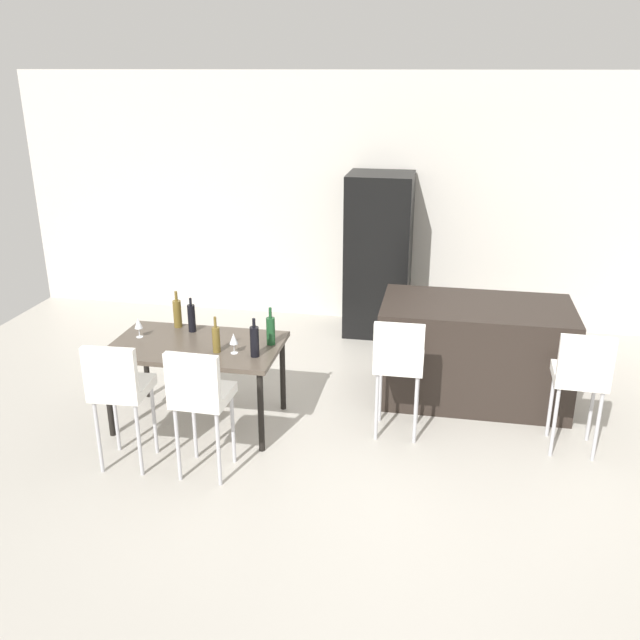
# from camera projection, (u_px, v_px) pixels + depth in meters

# --- Properties ---
(ground_plane) EXTENTS (10.00, 10.00, 0.00)m
(ground_plane) POSITION_uv_depth(u_px,v_px,m) (405.00, 449.00, 5.53)
(ground_plane) COLOR #ADA89E
(back_wall) EXTENTS (10.00, 0.12, 2.90)m
(back_wall) POSITION_uv_depth(u_px,v_px,m) (429.00, 203.00, 7.81)
(back_wall) COLOR beige
(back_wall) RESTS_ON ground_plane
(kitchen_island) EXTENTS (1.71, 0.94, 0.92)m
(kitchen_island) POSITION_uv_depth(u_px,v_px,m) (474.00, 352.00, 6.25)
(kitchen_island) COLOR black
(kitchen_island) RESTS_ON ground_plane
(bar_chair_left) EXTENTS (0.40, 0.40, 1.05)m
(bar_chair_left) POSITION_uv_depth(u_px,v_px,m) (399.00, 360.00, 5.49)
(bar_chair_left) COLOR white
(bar_chair_left) RESTS_ON ground_plane
(bar_chair_middle) EXTENTS (0.41, 0.41, 1.05)m
(bar_chair_middle) POSITION_uv_depth(u_px,v_px,m) (581.00, 373.00, 5.24)
(bar_chair_middle) COLOR white
(bar_chair_middle) RESTS_ON ground_plane
(dining_table) EXTENTS (1.43, 0.85, 0.74)m
(dining_table) POSITION_uv_depth(u_px,v_px,m) (197.00, 351.00, 5.72)
(dining_table) COLOR #4C4238
(dining_table) RESTS_ON ground_plane
(dining_chair_near) EXTENTS (0.42, 0.42, 1.05)m
(dining_chair_near) POSITION_uv_depth(u_px,v_px,m) (118.00, 386.00, 5.04)
(dining_chair_near) COLOR white
(dining_chair_near) RESTS_ON ground_plane
(dining_chair_far) EXTENTS (0.41, 0.41, 1.05)m
(dining_chair_far) POSITION_uv_depth(u_px,v_px,m) (200.00, 393.00, 4.93)
(dining_chair_far) COLOR white
(dining_chair_far) RESTS_ON ground_plane
(wine_bottle_left) EXTENTS (0.07, 0.07, 0.33)m
(wine_bottle_left) POSITION_uv_depth(u_px,v_px,m) (271.00, 330.00, 5.64)
(wine_bottle_left) COLOR #194723
(wine_bottle_left) RESTS_ON dining_table
(wine_bottle_right) EXTENTS (0.06, 0.06, 0.31)m
(wine_bottle_right) POSITION_uv_depth(u_px,v_px,m) (216.00, 339.00, 5.49)
(wine_bottle_right) COLOR brown
(wine_bottle_right) RESTS_ON dining_table
(wine_bottle_end) EXTENTS (0.07, 0.07, 0.34)m
(wine_bottle_end) POSITION_uv_depth(u_px,v_px,m) (177.00, 313.00, 6.02)
(wine_bottle_end) COLOR brown
(wine_bottle_end) RESTS_ON dining_table
(wine_bottle_middle) EXTENTS (0.07, 0.07, 0.31)m
(wine_bottle_middle) POSITION_uv_depth(u_px,v_px,m) (192.00, 318.00, 5.92)
(wine_bottle_middle) COLOR black
(wine_bottle_middle) RESTS_ON dining_table
(wine_bottle_far) EXTENTS (0.07, 0.07, 0.33)m
(wine_bottle_far) POSITION_uv_depth(u_px,v_px,m) (255.00, 341.00, 5.41)
(wine_bottle_far) COLOR black
(wine_bottle_far) RESTS_ON dining_table
(wine_glass_near) EXTENTS (0.07, 0.07, 0.17)m
(wine_glass_near) POSITION_uv_depth(u_px,v_px,m) (234.00, 339.00, 5.47)
(wine_glass_near) COLOR silver
(wine_glass_near) RESTS_ON dining_table
(wine_glass_corner) EXTENTS (0.07, 0.07, 0.17)m
(wine_glass_corner) POSITION_uv_depth(u_px,v_px,m) (138.00, 324.00, 5.79)
(wine_glass_corner) COLOR silver
(wine_glass_corner) RESTS_ON dining_table
(refrigerator) EXTENTS (0.72, 0.68, 1.84)m
(refrigerator) POSITION_uv_depth(u_px,v_px,m) (379.00, 255.00, 7.69)
(refrigerator) COLOR black
(refrigerator) RESTS_ON ground_plane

